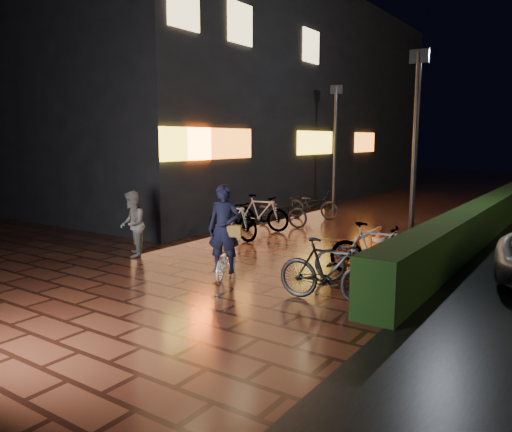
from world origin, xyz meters
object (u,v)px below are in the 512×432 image
Objects in this scene: bystander_person at (132,224)px; traffic_barrier at (368,248)px; cyclist at (225,243)px; cart_assembly at (453,239)px.

traffic_barrier is at bearing 74.03° from bystander_person.
cyclist is 3.29m from traffic_barrier.
bystander_person is 7.35m from cart_assembly.
traffic_barrier is (1.92, 2.65, -0.33)m from cyclist.
cart_assembly is at bearing 78.10° from bystander_person.
cyclist is (2.92, -0.22, -0.08)m from bystander_person.
bystander_person is 5.43m from traffic_barrier.
cart_assembly is (3.39, 3.97, -0.18)m from cyclist.
cart_assembly is (6.31, 3.75, -0.26)m from bystander_person.
traffic_barrier is (4.84, 2.43, -0.41)m from bystander_person.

